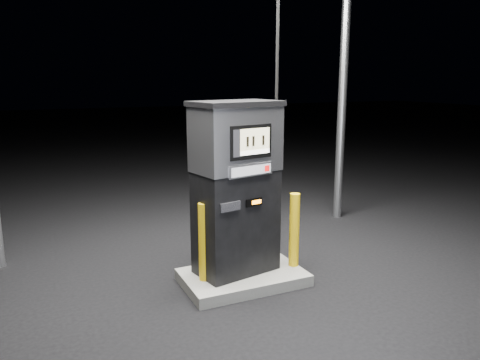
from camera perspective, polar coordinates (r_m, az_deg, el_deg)
name	(u,v)px	position (r m, az deg, el deg)	size (l,w,h in m)	color
ground	(243,283)	(6.44, 0.35, -12.39)	(80.00, 80.00, 0.00)	black
pump_island	(243,277)	(6.41, 0.35, -11.78)	(1.60, 1.00, 0.15)	#60605B
fuel_dispenser	(236,187)	(6.08, -0.45, -0.80)	(1.30, 0.87, 4.70)	black
bollard_left	(204,242)	(6.00, -4.43, -7.56)	(0.14, 0.14, 1.02)	#E0B40C
bollard_right	(294,230)	(6.47, 6.63, -6.07)	(0.14, 0.14, 1.03)	#E0B40C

